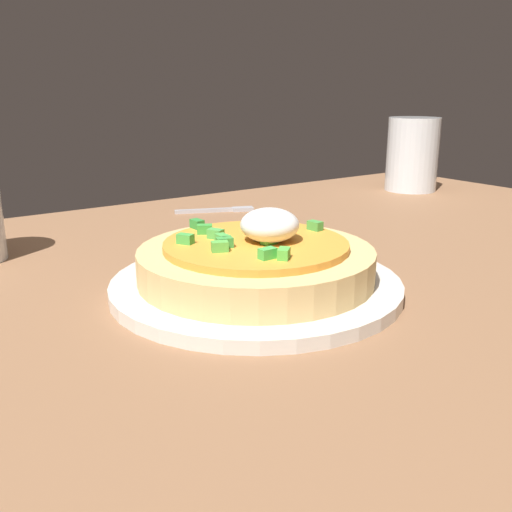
# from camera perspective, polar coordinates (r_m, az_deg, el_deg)

# --- Properties ---
(dining_table) EXTENTS (1.14, 0.76, 0.03)m
(dining_table) POSITION_cam_1_polar(r_m,az_deg,el_deg) (0.54, 3.99, -2.60)
(dining_table) COLOR brown
(dining_table) RESTS_ON ground
(plate) EXTENTS (0.24, 0.24, 0.01)m
(plate) POSITION_cam_1_polar(r_m,az_deg,el_deg) (0.48, 0.00, -2.92)
(plate) COLOR silver
(plate) RESTS_ON dining_table
(pizza) EXTENTS (0.19, 0.19, 0.06)m
(pizza) POSITION_cam_1_polar(r_m,az_deg,el_deg) (0.47, 0.06, -0.36)
(pizza) COLOR #DAB471
(pizza) RESTS_ON plate
(cup_far) EXTENTS (0.08, 0.08, 0.12)m
(cup_far) POSITION_cam_1_polar(r_m,az_deg,el_deg) (0.97, 15.33, 9.56)
(cup_far) COLOR silver
(cup_far) RESTS_ON dining_table
(fork) EXTENTS (0.10, 0.05, 0.00)m
(fork) POSITION_cam_1_polar(r_m,az_deg,el_deg) (0.78, -3.44, 4.62)
(fork) COLOR #B7B7BC
(fork) RESTS_ON dining_table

